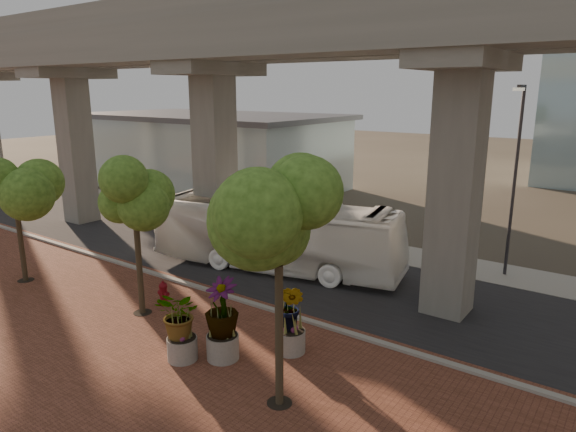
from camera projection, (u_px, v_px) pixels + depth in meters
The scene contains 17 objects.
ground at pixel (290, 293), 21.68m from camera, with size 160.00×160.00×0.00m, color #383229.
brick_plaza at pixel (135, 375), 15.36m from camera, with size 70.00×13.00×0.06m, color brown.
asphalt_road at pixel (315, 278), 23.25m from camera, with size 90.00×8.00×0.04m, color black.
curb_strip at pixel (260, 307), 20.08m from camera, with size 70.00×0.25×0.16m, color gray.
far_sidewalk at pixel (371, 248), 27.59m from camera, with size 90.00×3.00×0.06m, color gray.
transit_viaduct at pixel (318, 115), 21.50m from camera, with size 72.00×5.60×12.40m.
station_pavilion at pixel (210, 150), 44.84m from camera, with size 23.00×13.00×6.30m.
transit_bus at pixel (275, 235), 24.15m from camera, with size 2.85×12.12×3.38m, color white.
fire_hydrant at pixel (163, 293), 20.25m from camera, with size 0.49×0.44×0.98m.
planter_front at pixel (181, 318), 15.89m from camera, with size 2.11×2.11×2.32m.
planter_right at pixel (222, 311), 15.89m from camera, with size 2.50×2.50×2.67m.
planter_left at pixel (291, 311), 16.36m from camera, with size 2.13×2.13×2.34m.
street_tree_far_west at pixel (13, 183), 21.85m from camera, with size 3.76×3.76×6.16m.
street_tree_near_west at pixel (134, 190), 18.46m from camera, with size 3.59×3.59×6.42m.
street_tree_near_east at pixel (279, 220), 12.72m from camera, with size 4.09×4.09×7.02m.
streetlamp_west at pixel (207, 153), 32.50m from camera, with size 0.37×1.09×7.53m.
streetlamp_east at pixel (515, 169), 22.43m from camera, with size 0.42×1.23×8.50m.
Camera 1 is at (11.75, -16.51, 8.36)m, focal length 32.00 mm.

